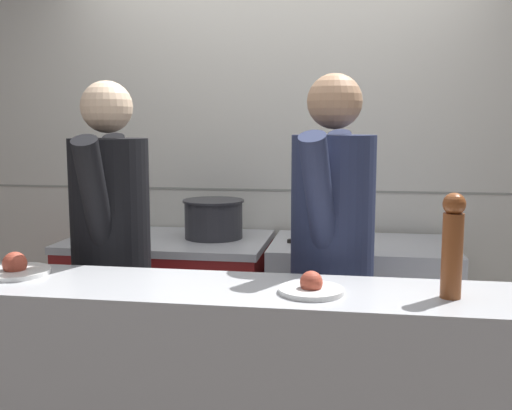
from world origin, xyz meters
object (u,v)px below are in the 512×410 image
at_px(plated_dish_appetiser, 311,288).
at_px(chef_head_cook, 111,253).
at_px(chefs_knife, 311,244).
at_px(plated_dish_main, 15,269).
at_px(stock_pot, 112,219).
at_px(sauce_pot, 214,218).
at_px(oven_range, 170,315).
at_px(chef_sous, 332,257).
at_px(pepper_mill, 453,243).

xyz_separation_m(plated_dish_appetiser, chef_head_cook, (-0.94, 0.54, -0.03)).
distance_m(chefs_knife, plated_dish_main, 1.48).
relative_size(stock_pot, sauce_pot, 0.68).
bearing_deg(oven_range, plated_dish_main, -102.82).
bearing_deg(chefs_knife, chef_sous, -77.09).
relative_size(sauce_pot, plated_dish_main, 1.31).
relative_size(stock_pot, chefs_knife, 0.73).
bearing_deg(chef_head_cook, plated_dish_main, -120.92).
bearing_deg(chef_sous, chef_head_cook, -166.30).
distance_m(sauce_pot, pepper_mill, 1.66).
bearing_deg(chefs_knife, pepper_mill, -63.93).
bearing_deg(chefs_knife, plated_dish_main, -136.00).
distance_m(chefs_knife, plated_dish_appetiser, 1.12).
bearing_deg(chef_sous, plated_dish_appetiser, -82.94).
bearing_deg(pepper_mill, plated_dish_appetiser, -177.73).
bearing_deg(oven_range, chefs_knife, -7.08).
bearing_deg(chef_head_cook, chef_sous, -5.79).
xyz_separation_m(sauce_pot, plated_dish_main, (-0.51, -1.18, -0.03)).
xyz_separation_m(plated_dish_main, plated_dish_appetiser, (1.14, -0.08, -0.00)).
xyz_separation_m(chefs_knife, plated_dish_main, (-1.07, -1.03, 0.07)).
bearing_deg(chef_sous, oven_range, 157.47).
distance_m(stock_pot, plated_dish_main, 1.09).
height_order(sauce_pot, plated_dish_appetiser, sauce_pot).
relative_size(oven_range, plated_dish_appetiser, 4.97).
relative_size(stock_pot, chef_sous, 0.13).
bearing_deg(plated_dish_appetiser, chefs_knife, 93.85).
xyz_separation_m(sauce_pot, chef_head_cook, (-0.31, -0.72, -0.06)).
bearing_deg(chef_head_cook, plated_dish_appetiser, -36.75).
xyz_separation_m(sauce_pot, chefs_knife, (0.56, -0.15, -0.10)).
bearing_deg(stock_pot, pepper_mill, -34.83).
xyz_separation_m(chefs_knife, chef_sous, (0.13, -0.55, 0.06)).
distance_m(chefs_knife, pepper_mill, 1.24).
bearing_deg(oven_range, pepper_mill, -41.60).
bearing_deg(pepper_mill, chefs_knife, 116.07).
bearing_deg(chefs_knife, chef_head_cook, -146.39).
relative_size(oven_range, stock_pot, 4.77).
bearing_deg(plated_dish_appetiser, chef_sous, 84.67).
relative_size(plated_dish_main, chef_head_cook, 0.15).
distance_m(plated_dish_appetiser, chef_head_cook, 1.08).
distance_m(oven_range, plated_dish_main, 1.28).
xyz_separation_m(chefs_knife, plated_dish_appetiser, (0.07, -1.11, 0.07)).
distance_m(sauce_pot, chef_head_cook, 0.79).
bearing_deg(chef_head_cook, stock_pot, 104.98).
bearing_deg(plated_dish_appetiser, pepper_mill, 2.27).
relative_size(oven_range, pepper_mill, 3.17).
height_order(oven_range, chef_sous, chef_sous).
xyz_separation_m(pepper_mill, chef_sous, (-0.41, 0.54, -0.18)).
distance_m(sauce_pot, chef_sous, 0.98).
xyz_separation_m(chefs_knife, pepper_mill, (0.53, -1.09, 0.23)).
relative_size(oven_range, sauce_pot, 3.24).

